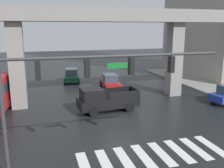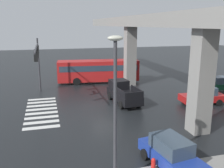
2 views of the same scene
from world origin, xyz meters
name	(u,v)px [view 2 (image 2 of 2)]	position (x,y,z in m)	size (l,w,h in m)	color
ground_plane	(105,106)	(0.00, 0.00, 0.00)	(120.00, 120.00, 0.00)	black
crosswalk_stripes	(42,111)	(0.00, -5.95, 0.01)	(8.25, 2.80, 0.01)	silver
elevated_overpass	(157,27)	(0.00, 5.15, 7.44)	(52.17, 2.44, 8.65)	gray
pickup_truck	(123,93)	(-0.64, 2.01, 0.99)	(5.24, 2.39, 2.08)	black
city_bus	(98,70)	(-10.09, 1.53, 1.72)	(3.71, 11.01, 2.99)	red
sedan_red	(202,96)	(1.95, 9.44, 0.85)	(2.24, 4.43, 1.72)	red
sedan_blue	(171,153)	(11.37, 0.98, 0.85)	(4.51, 2.42, 1.72)	#1E3899
sedan_dark_green	(222,84)	(-1.80, 14.63, 0.85)	(2.37, 4.49, 1.72)	#14472D
traffic_signal_mast	(37,55)	(-3.77, -6.10, 4.66)	(10.89, 0.32, 6.20)	#38383D
street_lamp_near_corner	(115,96)	(11.98, -2.40, 4.56)	(0.44, 0.70, 7.24)	#38383D
fire_hydrant	(153,165)	(11.58, -0.17, 0.43)	(0.24, 0.24, 0.85)	red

